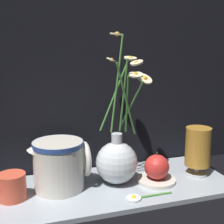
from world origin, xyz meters
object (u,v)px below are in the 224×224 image
yellow_mug (11,187)px  orange_fruit (157,167)px  tea_glass (198,148)px  vase_with_flowers (117,158)px  ceramic_pitcher (60,163)px

yellow_mug → orange_fruit: 0.37m
tea_glass → vase_with_flowers: bearing=175.1°
vase_with_flowers → orange_fruit: vase_with_flowers is taller
yellow_mug → ceramic_pitcher: ceramic_pitcher is taller
vase_with_flowers → ceramic_pitcher: bearing=176.1°
yellow_mug → vase_with_flowers: bearing=3.1°
tea_glass → orange_fruit: size_ratio=1.84×
yellow_mug → tea_glass: (0.50, -0.00, 0.05)m
vase_with_flowers → yellow_mug: 0.27m
vase_with_flowers → yellow_mug: vase_with_flowers is taller
orange_fruit → yellow_mug: bearing=177.4°
vase_with_flowers → tea_glass: vase_with_flowers is taller
yellow_mug → tea_glass: bearing=-0.6°
yellow_mug → ceramic_pitcher: 0.13m
vase_with_flowers → orange_fruit: (0.10, -0.03, -0.02)m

